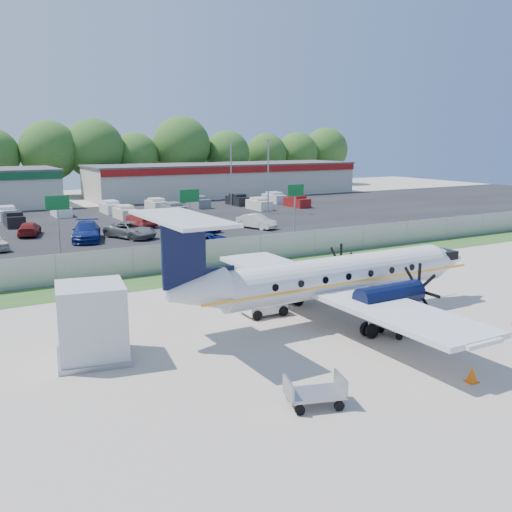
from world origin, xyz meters
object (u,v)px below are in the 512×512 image
service_container (92,325)px  baggage_cart_near (315,393)px  pushback_tug (266,304)px  baggage_cart_far (401,323)px  aircraft (332,276)px

service_container → baggage_cart_near: bearing=-55.6°
baggage_cart_near → service_container: (-5.57, 8.14, 1.02)m
pushback_tug → baggage_cart_far: bearing=-54.8°
baggage_cart_near → baggage_cart_far: size_ratio=1.03×
baggage_cart_near → baggage_cart_far: 8.99m
pushback_tug → aircraft: bearing=-43.3°
baggage_cart_far → service_container: (-13.55, 4.01, 0.99)m
pushback_tug → baggage_cart_far: pushback_tug is taller
baggage_cart_near → service_container: 9.91m
pushback_tug → baggage_cart_near: (-3.90, -9.92, -0.08)m
baggage_cart_near → service_container: bearing=124.4°
pushback_tug → service_container: size_ratio=0.65×
aircraft → pushback_tug: (-2.52, 2.37, -1.70)m
pushback_tug → baggage_cart_near: pushback_tug is taller
pushback_tug → service_container: service_container is taller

